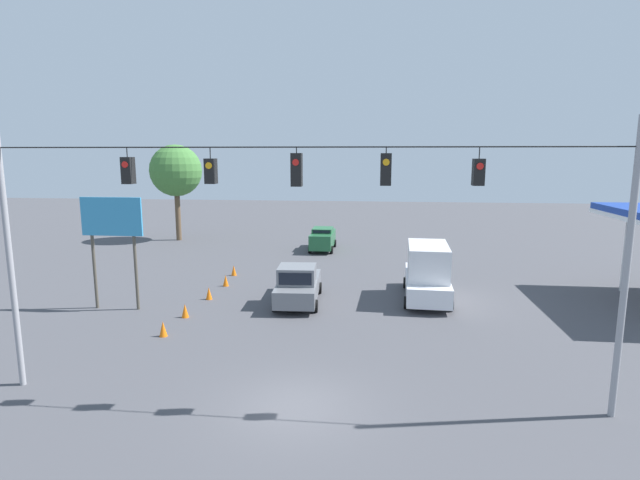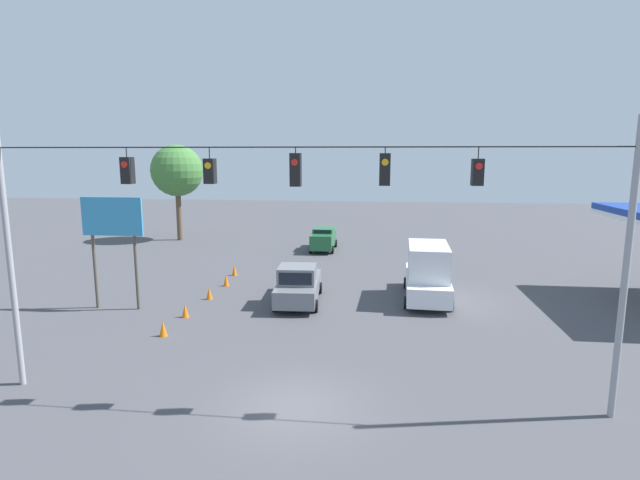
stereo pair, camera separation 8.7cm
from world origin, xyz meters
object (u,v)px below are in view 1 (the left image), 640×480
at_px(traffic_cone_fourth, 226,281).
at_px(traffic_cone_fifth, 234,270).
at_px(traffic_cone_third, 209,293).
at_px(tree_horizon_left, 176,171).
at_px(traffic_cone_nearest, 163,329).
at_px(overhead_signal_span, 298,225).
at_px(box_truck_white_oncoming_far, 427,272).
at_px(traffic_cone_second, 185,311).
at_px(sedan_green_withflow_deep, 323,238).
at_px(roadside_billboard, 112,228).
at_px(pickup_truck_grey_withflow_mid, 298,285).

xyz_separation_m(traffic_cone_fourth, traffic_cone_fifth, (0.26, -2.67, 0.00)).
height_order(traffic_cone_third, tree_horizon_left, tree_horizon_left).
height_order(traffic_cone_nearest, tree_horizon_left, tree_horizon_left).
height_order(overhead_signal_span, tree_horizon_left, overhead_signal_span).
bearing_deg(box_truck_white_oncoming_far, tree_horizon_left, -39.12).
relative_size(traffic_cone_second, tree_horizon_left, 0.08).
height_order(traffic_cone_second, traffic_cone_fifth, same).
bearing_deg(traffic_cone_fourth, traffic_cone_nearest, 88.38).
bearing_deg(box_truck_white_oncoming_far, traffic_cone_second, 20.26).
relative_size(box_truck_white_oncoming_far, traffic_cone_third, 9.34).
bearing_deg(box_truck_white_oncoming_far, overhead_signal_span, 66.27).
xyz_separation_m(overhead_signal_span, tree_horizon_left, (15.68, -29.08, 0.62)).
distance_m(traffic_cone_nearest, tree_horizon_left, 26.39).
bearing_deg(traffic_cone_fourth, traffic_cone_fifth, -84.55).
relative_size(overhead_signal_span, tree_horizon_left, 2.23).
bearing_deg(traffic_cone_nearest, traffic_cone_fourth, -91.62).
height_order(sedan_green_withflow_deep, traffic_cone_nearest, sedan_green_withflow_deep).
bearing_deg(overhead_signal_span, roadside_billboard, -38.49).
distance_m(overhead_signal_span, traffic_cone_third, 13.68).
bearing_deg(sedan_green_withflow_deep, roadside_billboard, 62.44).
relative_size(overhead_signal_span, traffic_cone_nearest, 28.58).
distance_m(traffic_cone_third, traffic_cone_fourth, 2.83).
height_order(pickup_truck_grey_withflow_mid, roadside_billboard, roadside_billboard).
bearing_deg(roadside_billboard, traffic_cone_nearest, 138.21).
bearing_deg(traffic_cone_fifth, box_truck_white_oncoming_far, 160.95).
bearing_deg(roadside_billboard, sedan_green_withflow_deep, -117.56).
height_order(traffic_cone_third, roadside_billboard, roadside_billboard).
height_order(traffic_cone_third, traffic_cone_fourth, same).
distance_m(box_truck_white_oncoming_far, sedan_green_withflow_deep, 15.39).
height_order(traffic_cone_third, traffic_cone_fifth, same).
bearing_deg(tree_horizon_left, pickup_truck_grey_withflow_mid, 127.24).
bearing_deg(traffic_cone_fifth, traffic_cone_fourth, 95.45).
bearing_deg(box_truck_white_oncoming_far, traffic_cone_nearest, 30.28).
bearing_deg(sedan_green_withflow_deep, traffic_cone_fifth, 62.53).
height_order(traffic_cone_second, roadside_billboard, roadside_billboard).
bearing_deg(traffic_cone_third, pickup_truck_grey_withflow_mid, 179.19).
height_order(sedan_green_withflow_deep, tree_horizon_left, tree_horizon_left).
bearing_deg(roadside_billboard, traffic_cone_third, -153.08).
relative_size(overhead_signal_span, roadside_billboard, 3.38).
bearing_deg(sedan_green_withflow_deep, traffic_cone_fourth, 68.99).
height_order(sedan_green_withflow_deep, traffic_cone_second, sedan_green_withflow_deep).
xyz_separation_m(traffic_cone_third, roadside_billboard, (4.16, 2.11, 3.85)).
xyz_separation_m(traffic_cone_second, tree_horizon_left, (8.91, -21.50, 6.03)).
xyz_separation_m(overhead_signal_span, traffic_cone_nearest, (6.77, -4.98, -5.41)).
distance_m(overhead_signal_span, traffic_cone_fourth, 15.95).
relative_size(sedan_green_withflow_deep, traffic_cone_nearest, 6.72).
height_order(traffic_cone_fifth, tree_horizon_left, tree_horizon_left).
bearing_deg(overhead_signal_span, tree_horizon_left, -61.66).
distance_m(sedan_green_withflow_deep, traffic_cone_nearest, 21.23).
xyz_separation_m(traffic_cone_third, traffic_cone_fifth, (0.16, -5.51, 0.00)).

